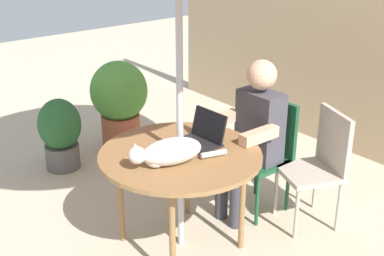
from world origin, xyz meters
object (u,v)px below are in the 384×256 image
(chair_occupied, at_px, (266,147))
(potted_plant_by_chair, at_px, (60,132))
(chair_empty, at_px, (320,160))
(cat, at_px, (168,152))
(person_seated, at_px, (253,132))
(potted_plant_near_fence, at_px, (119,99))
(patio_table, at_px, (180,160))
(laptop, at_px, (203,134))

(chair_occupied, xyz_separation_m, potted_plant_by_chair, (-1.64, -0.95, -0.16))
(chair_empty, bearing_deg, cat, -105.59)
(chair_occupied, distance_m, person_seated, 0.23)
(person_seated, height_order, potted_plant_near_fence, person_seated)
(chair_occupied, xyz_separation_m, chair_empty, (0.41, 0.14, 0.00))
(person_seated, bearing_deg, patio_table, -90.00)
(chair_occupied, height_order, cat, cat)
(chair_empty, height_order, potted_plant_by_chair, chair_empty)
(chair_empty, relative_size, person_seated, 0.72)
(chair_empty, relative_size, potted_plant_by_chair, 1.32)
(chair_occupied, bearing_deg, chair_empty, 18.74)
(patio_table, bearing_deg, chair_occupied, 90.00)
(chair_empty, distance_m, potted_plant_by_chair, 2.32)
(laptop, distance_m, cat, 0.41)
(person_seated, distance_m, cat, 0.86)
(patio_table, relative_size, chair_occupied, 1.23)
(person_seated, height_order, potted_plant_by_chair, person_seated)
(patio_table, distance_m, chair_empty, 1.07)
(patio_table, xyz_separation_m, cat, (0.09, -0.17, 0.14))
(patio_table, height_order, laptop, laptop)
(chair_empty, bearing_deg, potted_plant_near_fence, -168.93)
(person_seated, bearing_deg, cat, -84.06)
(potted_plant_by_chair, bearing_deg, chair_empty, 27.98)
(chair_occupied, height_order, chair_empty, same)
(chair_occupied, xyz_separation_m, laptop, (-0.03, -0.62, 0.27))
(patio_table, xyz_separation_m, person_seated, (-0.00, 0.68, 0.02))
(potted_plant_near_fence, bearing_deg, chair_occupied, 9.16)
(laptop, bearing_deg, chair_occupied, 87.10)
(person_seated, bearing_deg, potted_plant_near_fence, -176.06)
(laptop, xyz_separation_m, potted_plant_near_fence, (-1.67, 0.34, -0.28))
(patio_table, height_order, potted_plant_near_fence, potted_plant_near_fence)
(laptop, distance_m, potted_plant_near_fence, 1.73)
(person_seated, distance_m, potted_plant_near_fence, 1.72)
(chair_occupied, distance_m, chair_empty, 0.43)
(cat, bearing_deg, chair_occupied, 95.02)
(cat, bearing_deg, chair_empty, 74.41)
(chair_occupied, distance_m, potted_plant_near_fence, 1.72)
(patio_table, distance_m, person_seated, 0.69)
(laptop, relative_size, potted_plant_by_chair, 0.46)
(chair_empty, height_order, potted_plant_near_fence, potted_plant_near_fence)
(patio_table, relative_size, cat, 1.72)
(chair_occupied, relative_size, potted_plant_by_chair, 1.32)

